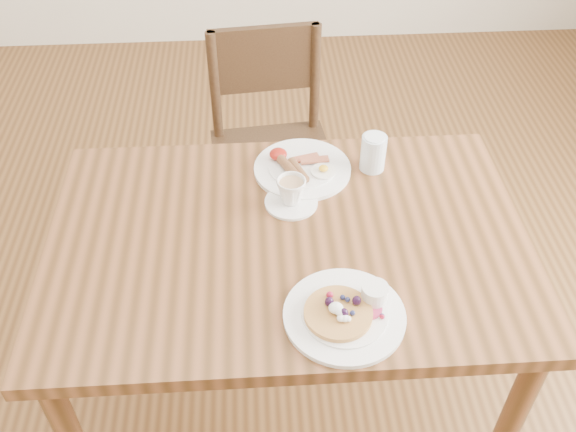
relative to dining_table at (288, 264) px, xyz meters
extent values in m
plane|color=#553418|center=(0.00, 0.00, -0.65)|extent=(5.00, 5.00, 0.00)
cube|color=brown|center=(0.00, 0.00, 0.08)|extent=(1.20, 0.80, 0.04)
cylinder|color=brown|center=(0.54, -0.34, -0.30)|extent=(0.06, 0.06, 0.71)
cylinder|color=brown|center=(0.54, 0.34, -0.30)|extent=(0.06, 0.06, 0.71)
cylinder|color=brown|center=(-0.54, 0.34, -0.30)|extent=(0.06, 0.06, 0.71)
cube|color=#382614|center=(-0.01, 0.68, -0.20)|extent=(0.46, 0.46, 0.04)
cylinder|color=#382614|center=(-0.17, 0.49, -0.44)|extent=(0.04, 0.04, 0.43)
cylinder|color=#382614|center=(0.19, 0.52, -0.44)|extent=(0.04, 0.04, 0.43)
cylinder|color=#382614|center=(-0.21, 0.84, -0.44)|extent=(0.04, 0.04, 0.43)
cylinder|color=#382614|center=(0.15, 0.88, -0.44)|extent=(0.04, 0.04, 0.43)
cylinder|color=#382614|center=(0.15, 0.88, 0.01)|extent=(0.04, 0.04, 0.43)
cylinder|color=#382614|center=(-0.21, 0.84, 0.01)|extent=(0.04, 0.04, 0.43)
cube|color=#382614|center=(-0.03, 0.87, 0.11)|extent=(0.38, 0.07, 0.24)
cylinder|color=white|center=(0.11, -0.26, 0.10)|extent=(0.27, 0.27, 0.01)
cylinder|color=white|center=(0.11, -0.26, 0.11)|extent=(0.19, 0.19, 0.01)
cylinder|color=#B22D59|center=(0.16, -0.25, 0.12)|extent=(0.07, 0.07, 0.00)
cylinder|color=#C68C47|center=(0.09, -0.27, 0.12)|extent=(0.15, 0.15, 0.01)
ellipsoid|color=white|center=(0.09, -0.27, 0.14)|extent=(0.03, 0.03, 0.02)
ellipsoid|color=white|center=(0.10, -0.30, 0.13)|extent=(0.02, 0.02, 0.01)
cylinder|color=white|center=(0.18, -0.23, 0.13)|extent=(0.06, 0.06, 0.04)
cylinder|color=#591E07|center=(0.18, -0.23, 0.15)|extent=(0.05, 0.05, 0.00)
sphere|color=black|center=(0.12, -0.25, 0.14)|extent=(0.02, 0.02, 0.02)
sphere|color=#1E234C|center=(0.12, -0.23, 0.13)|extent=(0.01, 0.01, 0.01)
sphere|color=#1E234C|center=(0.10, -0.21, 0.13)|extent=(0.01, 0.01, 0.01)
sphere|color=#B21938|center=(0.09, -0.24, 0.13)|extent=(0.02, 0.02, 0.02)
sphere|color=black|center=(0.07, -0.25, 0.14)|extent=(0.02, 0.02, 0.02)
sphere|color=#1E234C|center=(0.08, -0.28, 0.13)|extent=(0.01, 0.01, 0.01)
sphere|color=black|center=(0.10, -0.27, 0.14)|extent=(0.02, 0.02, 0.02)
sphere|color=#1E234C|center=(0.12, -0.27, 0.13)|extent=(0.01, 0.01, 0.01)
sphere|color=#1E234C|center=(0.17, -0.31, 0.12)|extent=(0.01, 0.01, 0.01)
sphere|color=#B21938|center=(0.19, -0.27, 0.12)|extent=(0.01, 0.01, 0.01)
sphere|color=black|center=(0.18, -0.23, 0.12)|extent=(0.02, 0.02, 0.02)
cylinder|color=white|center=(0.06, 0.26, 0.10)|extent=(0.27, 0.27, 0.01)
cylinder|color=white|center=(0.06, 0.26, 0.11)|extent=(0.19, 0.19, 0.01)
cylinder|color=brown|center=(0.02, 0.24, 0.13)|extent=(0.06, 0.10, 0.03)
cylinder|color=brown|center=(0.04, 0.23, 0.13)|extent=(0.06, 0.10, 0.03)
cube|color=maroon|center=(0.07, 0.29, 0.12)|extent=(0.08, 0.04, 0.01)
cube|color=maroon|center=(0.09, 0.28, 0.12)|extent=(0.08, 0.03, 0.01)
cylinder|color=white|center=(0.11, 0.23, 0.12)|extent=(0.07, 0.07, 0.00)
ellipsoid|color=yellow|center=(0.11, 0.23, 0.13)|extent=(0.03, 0.03, 0.01)
ellipsoid|color=#A5190F|center=(-0.01, 0.30, 0.13)|extent=(0.05, 0.05, 0.03)
cylinder|color=white|center=(0.02, 0.12, 0.10)|extent=(0.14, 0.14, 0.01)
imported|color=white|center=(0.02, 0.12, 0.14)|extent=(0.11, 0.11, 0.07)
cylinder|color=tan|center=(0.02, 0.12, 0.17)|extent=(0.07, 0.07, 0.00)
cylinder|color=silver|center=(0.25, 0.26, 0.15)|extent=(0.07, 0.07, 0.10)
camera|label=1|loc=(-0.07, -1.13, 1.22)|focal=40.00mm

